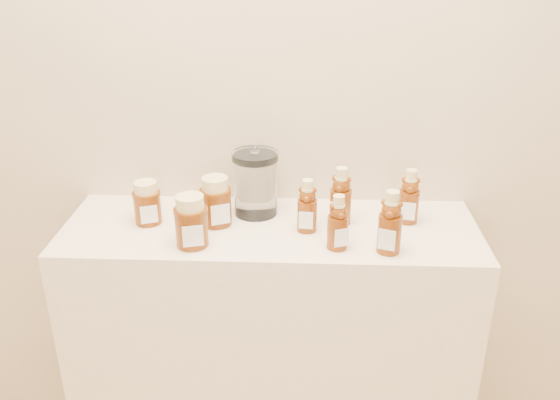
# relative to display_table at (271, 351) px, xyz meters

# --- Properties ---
(wall_back) EXTENTS (3.50, 0.02, 2.70)m
(wall_back) POSITION_rel_display_table_xyz_m (0.00, 0.20, 0.90)
(wall_back) COLOR tan
(wall_back) RESTS_ON ground
(display_table) EXTENTS (1.20, 0.40, 0.90)m
(display_table) POSITION_rel_display_table_xyz_m (0.00, 0.00, 0.00)
(display_table) COLOR beige
(display_table) RESTS_ON ground
(bear_bottle_back_left) EXTENTS (0.07, 0.07, 0.17)m
(bear_bottle_back_left) POSITION_rel_display_table_xyz_m (0.11, -0.01, 0.54)
(bear_bottle_back_left) COLOR #5A2307
(bear_bottle_back_left) RESTS_ON display_table
(bear_bottle_back_mid) EXTENTS (0.09, 0.09, 0.19)m
(bear_bottle_back_mid) POSITION_rel_display_table_xyz_m (0.20, 0.04, 0.55)
(bear_bottle_back_mid) COLOR #5A2307
(bear_bottle_back_mid) RESTS_ON display_table
(bear_bottle_back_right) EXTENTS (0.07, 0.07, 0.18)m
(bear_bottle_back_right) POSITION_rel_display_table_xyz_m (0.40, 0.05, 0.54)
(bear_bottle_back_right) COLOR #5A2307
(bear_bottle_back_right) RESTS_ON display_table
(bear_bottle_front_left) EXTENTS (0.08, 0.08, 0.17)m
(bear_bottle_front_left) POSITION_rel_display_table_xyz_m (0.19, -0.11, 0.54)
(bear_bottle_front_left) COLOR #5A2307
(bear_bottle_front_left) RESTS_ON display_table
(bear_bottle_front_right) EXTENTS (0.09, 0.09, 0.20)m
(bear_bottle_front_right) POSITION_rel_display_table_xyz_m (0.32, -0.13, 0.55)
(bear_bottle_front_right) COLOR #5A2307
(bear_bottle_front_right) RESTS_ON display_table
(honey_jar_left) EXTENTS (0.10, 0.10, 0.13)m
(honey_jar_left) POSITION_rel_display_table_xyz_m (-0.36, 0.01, 0.51)
(honey_jar_left) COLOR #5A2307
(honey_jar_left) RESTS_ON display_table
(honey_jar_back) EXTENTS (0.12, 0.12, 0.14)m
(honey_jar_back) POSITION_rel_display_table_xyz_m (-0.16, 0.02, 0.52)
(honey_jar_back) COLOR #5A2307
(honey_jar_back) RESTS_ON display_table
(honey_jar_front) EXTENTS (0.11, 0.11, 0.15)m
(honey_jar_front) POSITION_rel_display_table_xyz_m (-0.21, -0.11, 0.52)
(honey_jar_front) COLOR #5A2307
(honey_jar_front) RESTS_ON display_table
(glass_canister) EXTENTS (0.17, 0.17, 0.21)m
(glass_canister) POSITION_rel_display_table_xyz_m (-0.05, 0.09, 0.56)
(glass_canister) COLOR white
(glass_canister) RESTS_ON display_table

